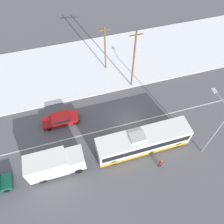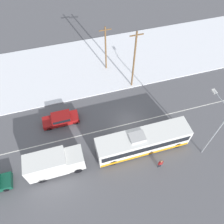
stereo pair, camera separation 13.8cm
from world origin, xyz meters
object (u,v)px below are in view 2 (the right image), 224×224
at_px(box_truck, 54,163).
at_px(pedestrian_at_stop, 161,163).
at_px(sedan_car, 61,119).
at_px(utility_pole_snowlot, 106,48).
at_px(city_bus, 143,141).
at_px(streetlamp, 215,125).
at_px(utility_pole_roadside, 134,61).

height_order(box_truck, pedestrian_at_stop, box_truck).
xyz_separation_m(sedan_car, pedestrian_at_stop, (10.12, -9.50, 0.22)).
relative_size(sedan_car, utility_pole_snowlot, 0.63).
relative_size(city_bus, streetlamp, 1.34).
height_order(sedan_car, streetlamp, streetlamp).
bearing_deg(pedestrian_at_stop, utility_pole_snowlot, 94.98).
bearing_deg(box_truck, sedan_car, 76.65).
height_order(city_bus, utility_pole_snowlot, utility_pole_snowlot).
distance_m(sedan_car, streetlamp, 18.64).
bearing_deg(streetlamp, utility_pole_snowlot, 113.22).
bearing_deg(utility_pole_snowlot, pedestrian_at_stop, -85.02).
distance_m(city_bus, pedestrian_at_stop, 3.21).
xyz_separation_m(box_truck, sedan_car, (1.54, 6.48, -0.94)).
bearing_deg(city_bus, streetlamp, -16.60).
height_order(box_truck, utility_pole_roadside, utility_pole_roadside).
bearing_deg(utility_pole_roadside, box_truck, -141.16).
distance_m(pedestrian_at_stop, streetlamp, 7.25).
height_order(box_truck, streetlamp, streetlamp).
relative_size(box_truck, utility_pole_roadside, 0.68).
relative_size(box_truck, pedestrian_at_stop, 3.77).
height_order(pedestrian_at_stop, utility_pole_roadside, utility_pole_roadside).
bearing_deg(box_truck, streetlamp, -6.89).
bearing_deg(pedestrian_at_stop, city_bus, 110.41).
distance_m(city_bus, box_truck, 10.55).
distance_m(city_bus, streetlamp, 8.13).
bearing_deg(utility_pole_snowlot, streetlamp, -66.78).
relative_size(utility_pole_roadside, utility_pole_snowlot, 1.24).
bearing_deg(pedestrian_at_stop, streetlamp, 8.91).
bearing_deg(city_bus, pedestrian_at_stop, -69.59).
bearing_deg(city_bus, utility_pole_snowlot, 91.79).
relative_size(city_bus, sedan_car, 2.39).
bearing_deg(pedestrian_at_stop, sedan_car, 136.79).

